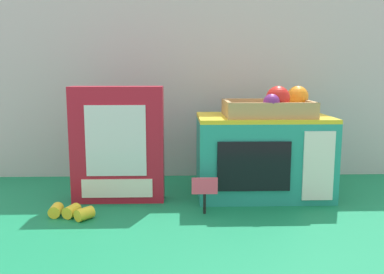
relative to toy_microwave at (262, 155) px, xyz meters
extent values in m
plane|color=#147A4C|center=(-0.17, -0.03, -0.12)|extent=(1.70, 1.70, 0.00)
cube|color=#B7BABF|center=(-0.17, 0.25, 0.23)|extent=(1.61, 0.03, 0.72)
cube|color=teal|center=(0.00, 0.00, -0.01)|extent=(0.40, 0.24, 0.24)
cube|color=yellow|center=(0.00, 0.00, 0.12)|extent=(0.40, 0.24, 0.01)
cube|color=black|center=(-0.05, -0.12, -0.01)|extent=(0.21, 0.01, 0.14)
cube|color=white|center=(0.13, -0.12, -0.01)|extent=(0.09, 0.01, 0.20)
cube|color=tan|center=(0.01, -0.01, 0.14)|extent=(0.26, 0.19, 0.02)
cube|color=tan|center=(0.01, -0.10, 0.16)|extent=(0.26, 0.01, 0.02)
cube|color=tan|center=(0.01, 0.08, 0.16)|extent=(0.26, 0.01, 0.02)
cube|color=tan|center=(-0.11, -0.01, 0.16)|extent=(0.01, 0.19, 0.02)
cube|color=tan|center=(0.13, -0.01, 0.16)|extent=(0.01, 0.19, 0.02)
sphere|color=orange|center=(0.11, 0.03, 0.18)|extent=(0.07, 0.07, 0.07)
sphere|color=#72287F|center=(0.01, -0.08, 0.17)|extent=(0.05, 0.05, 0.05)
sphere|color=red|center=(0.03, -0.05, 0.18)|extent=(0.07, 0.07, 0.07)
cube|color=#B2192D|center=(-0.44, -0.05, 0.05)|extent=(0.27, 0.08, 0.34)
cube|color=silver|center=(-0.44, -0.09, 0.06)|extent=(0.17, 0.00, 0.20)
cube|color=white|center=(-0.44, -0.09, -0.08)|extent=(0.20, 0.00, 0.05)
cylinder|color=black|center=(-0.19, -0.17, -0.10)|extent=(0.01, 0.01, 0.06)
cube|color=#F44C6B|center=(-0.19, -0.17, -0.05)|extent=(0.07, 0.00, 0.05)
cylinder|color=yellow|center=(-0.50, -0.21, -0.11)|extent=(0.05, 0.06, 0.03)
cylinder|color=yellow|center=(-0.54, -0.19, -0.11)|extent=(0.05, 0.05, 0.03)
cylinder|color=yellow|center=(-0.58, -0.18, -0.11)|extent=(0.03, 0.05, 0.03)
camera|label=1|loc=(-0.26, -1.25, 0.26)|focal=39.06mm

